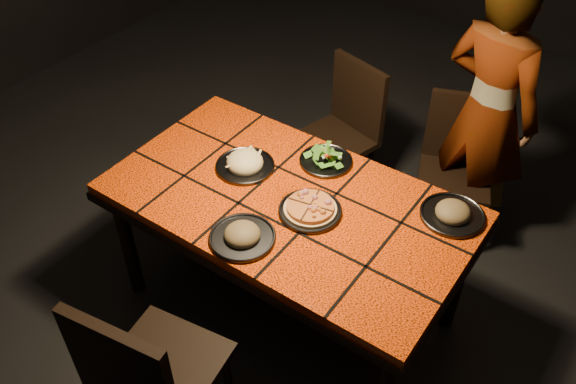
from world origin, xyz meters
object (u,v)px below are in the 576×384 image
Objects in this scene: dining_table at (288,211)px; plate_pizza at (310,209)px; chair_far_left at (345,125)px; chair_far_right at (457,159)px; chair_near at (147,373)px; diner at (488,112)px; plate_pasta at (245,163)px.

dining_table is 0.16m from plate_pizza.
chair_far_left is at bearing 111.90° from plate_pizza.
plate_pizza is at bearing -126.30° from chair_far_right.
chair_far_left is (-0.25, 1.84, -0.04)m from chair_near.
dining_table is 0.92m from chair_near.
dining_table is 1.71× the size of chair_near.
diner is at bearing 25.62° from chair_far_right.
dining_table is at bearing -133.02° from chair_far_right.
chair_far_right is 0.54× the size of diner.
chair_far_right is 1.23m from plate_pasta.
dining_table is at bearing -59.61° from chair_far_left.
chair_near is 1.13× the size of chair_far_right.
chair_near is at bearing -98.52° from plate_pizza.
chair_far_left is 1.05m from plate_pizza.
chair_near is 1.04m from plate_pasta.
chair_far_right is (0.41, 1.94, -0.06)m from chair_near.
diner reaches higher than chair_near.
chair_near is 1.99m from chair_far_right.
chair_near is (-0.00, -0.91, -0.13)m from dining_table.
diner is (0.08, 0.08, 0.29)m from chair_far_right.
chair_far_right is at bearing 61.15° from diner.
dining_table is 5.87× the size of plate_pizza.
dining_table is 0.98m from chair_far_left.
chair_far_left is at bearing -91.11° from chair_near.
dining_table is at bearing 80.55° from diner.
plate_pizza reaches higher than dining_table.
chair_far_right is 0.31m from diner.
dining_table is 0.31m from plate_pasta.
chair_far_right is 3.04× the size of plate_pasta.
chair_near is 1.08× the size of chair_far_left.
chair_far_right is at bearing 68.82° from dining_table.
chair_far_right is at bearing 75.54° from plate_pizza.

